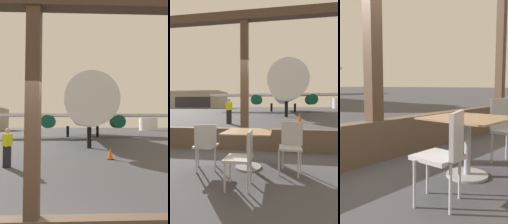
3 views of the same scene
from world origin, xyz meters
The scene contains 4 objects.
window_frame centered at (0.00, 0.00, 1.38)m, with size 8.47×0.24×3.83m.
dining_table centered at (0.36, -1.39, 0.48)m, with size 0.93×0.93×0.74m.
cafe_chair_window_right centered at (1.19, -1.49, 0.56)m, with size 0.46×0.46×0.94m.
cafe_chair_aisle_left centered at (-0.43, -1.65, 0.53)m, with size 0.49×0.49×0.89m.
Camera 3 is at (-2.30, -3.04, 1.13)m, focal length 40.95 mm.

